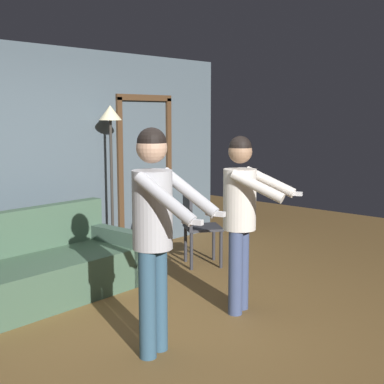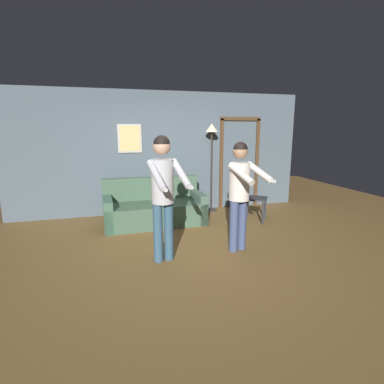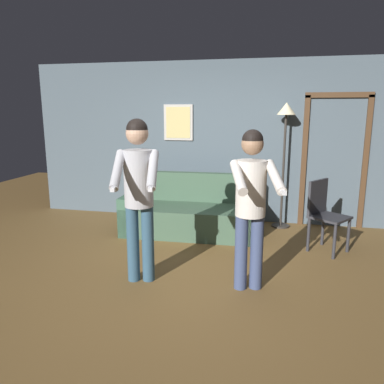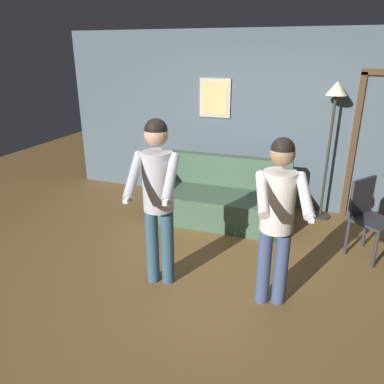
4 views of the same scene
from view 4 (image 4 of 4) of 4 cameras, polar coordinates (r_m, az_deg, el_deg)
ground_plane at (r=4.20m, az=2.75°, el=-12.54°), size 12.00×12.00×0.00m
back_wall_assembly at (r=5.81m, az=10.31°, el=10.57°), size 6.40×0.10×2.60m
couch at (r=5.38m, az=4.25°, el=-1.40°), size 1.92×0.90×0.87m
torchiere_lamp at (r=5.44m, az=20.80°, el=11.40°), size 0.28×0.28×1.93m
person_standing_left at (r=3.63m, az=-5.26°, el=0.43°), size 0.53×0.69×1.73m
person_standing_right at (r=3.40m, az=12.95°, el=-2.74°), size 0.55×0.66×1.63m
dining_chair_distant at (r=4.81m, az=25.17°, el=-2.97°), size 0.59×0.59×0.93m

